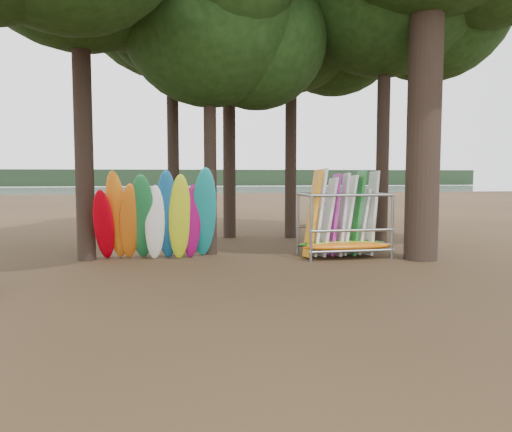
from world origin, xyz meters
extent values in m
plane|color=#47331E|center=(0.00, 0.00, 0.00)|extent=(120.00, 120.00, 0.00)
plane|color=gray|center=(0.00, 60.00, 0.00)|extent=(160.00, 160.00, 0.00)
cube|color=black|center=(0.00, 110.00, 2.00)|extent=(160.00, 4.00, 4.00)
cylinder|color=black|center=(-5.46, 2.54, 6.12)|extent=(0.57, 0.57, 12.24)
cylinder|color=black|center=(-2.64, 5.51, 5.89)|extent=(0.44, 0.44, 11.78)
cylinder|color=black|center=(-0.24, 7.39, 6.91)|extent=(0.54, 0.54, 13.82)
cylinder|color=black|center=(2.32, 6.82, 5.80)|extent=(0.48, 0.48, 11.61)
ellipsoid|color=black|center=(2.32, 6.82, 9.87)|extent=(8.54, 8.54, 7.43)
cylinder|color=black|center=(-1.48, 2.99, 4.66)|extent=(0.43, 0.43, 9.32)
ellipsoid|color=black|center=(-1.48, 2.99, 7.92)|extent=(6.86, 6.86, 5.97)
cylinder|color=black|center=(4.95, 3.50, 5.92)|extent=(0.47, 0.47, 11.84)
cylinder|color=black|center=(4.98, 0.64, 7.11)|extent=(1.04, 1.04, 14.21)
ellipsoid|color=#C8000F|center=(-4.86, 1.96, 1.14)|extent=(0.62, 1.74, 2.41)
ellipsoid|color=orange|center=(-4.47, 2.06, 1.41)|extent=(0.71, 1.92, 2.99)
ellipsoid|color=orange|center=(-4.09, 1.96, 1.22)|extent=(0.79, 1.84, 2.60)
ellipsoid|color=#1F7A3F|center=(-3.70, 1.94, 1.36)|extent=(0.79, 1.98, 2.88)
ellipsoid|color=white|center=(-3.32, 1.91, 1.20)|extent=(0.68, 1.12, 2.48)
ellipsoid|color=#155792|center=(-2.94, 1.98, 1.43)|extent=(0.74, 1.36, 2.96)
ellipsoid|color=#B4C71C|center=(-2.55, 1.85, 1.36)|extent=(0.76, 1.07, 2.79)
ellipsoid|color=#900C5E|center=(-2.17, 2.00, 1.20)|extent=(0.69, 1.04, 2.48)
ellipsoid|color=teal|center=(-1.79, 1.98, 1.46)|extent=(0.78, 1.73, 3.05)
ellipsoid|color=#D3620B|center=(2.75, 1.07, 0.42)|extent=(3.08, 0.55, 0.24)
ellipsoid|color=gold|center=(2.75, 1.40, 0.42)|extent=(2.65, 0.55, 0.24)
ellipsoid|color=#206F18|center=(2.75, 1.74, 0.42)|extent=(3.02, 0.55, 0.24)
ellipsoid|color=red|center=(2.75, 2.11, 0.42)|extent=(2.67, 0.55, 0.24)
cube|color=orange|center=(1.72, 1.71, 1.43)|extent=(0.58, 0.82, 2.87)
cube|color=white|center=(1.98, 1.83, 1.45)|extent=(0.53, 0.79, 2.92)
cube|color=silver|center=(2.24, 1.71, 1.30)|extent=(0.61, 0.81, 2.61)
cube|color=#AA1C9A|center=(2.49, 1.89, 1.36)|extent=(0.40, 0.79, 2.74)
cube|color=silver|center=(2.75, 1.71, 1.37)|extent=(0.46, 0.77, 2.76)
cube|color=white|center=(3.01, 1.90, 1.34)|extent=(0.56, 0.79, 2.69)
cube|color=#1A7629|center=(3.27, 1.77, 1.42)|extent=(0.52, 0.80, 2.86)
cube|color=silver|center=(3.53, 1.92, 1.11)|extent=(0.52, 0.74, 2.24)
cube|color=white|center=(3.78, 1.76, 1.40)|extent=(0.40, 0.81, 2.83)
camera|label=1|loc=(-3.11, -13.84, 2.69)|focal=35.00mm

